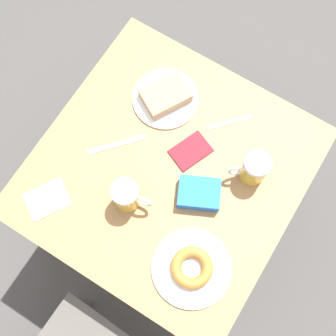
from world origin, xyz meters
The scene contains 11 objects.
ground_plane centered at (0.00, 0.00, 0.00)m, with size 8.00×8.00×0.00m, color #474442.
table centered at (0.00, 0.00, 0.65)m, with size 0.83×0.84×0.71m.
plate_with_cake centered at (0.14, -0.21, 0.73)m, with size 0.23×0.23×0.05m.
plate_with_donut centered at (-0.23, 0.23, 0.73)m, with size 0.24×0.24×0.04m.
beer_mug_left centered at (-0.23, -0.13, 0.77)m, with size 0.11×0.10×0.12m.
beer_mug_center centered at (0.05, 0.15, 0.77)m, with size 0.13×0.08×0.12m.
napkin_folded centered at (0.27, 0.29, 0.72)m, with size 0.15×0.16×0.00m.
fork centered at (-0.09, -0.25, 0.72)m, with size 0.12×0.13×0.00m.
knife centered at (0.19, 0.02, 0.71)m, with size 0.14×0.16×0.00m.
passport_near_edge centered at (-0.03, -0.09, 0.72)m, with size 0.13×0.15×0.01m.
blue_pouch centered at (-0.13, 0.02, 0.74)m, with size 0.16×0.15×0.05m.
Camera 1 is at (-0.23, 0.37, 2.16)m, focal length 50.00 mm.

